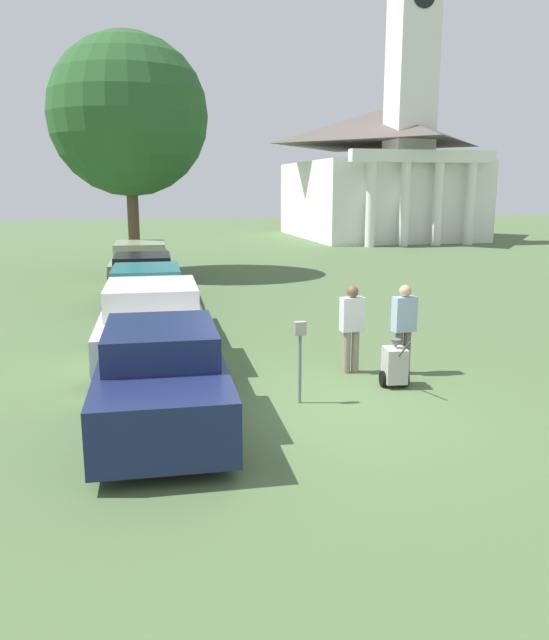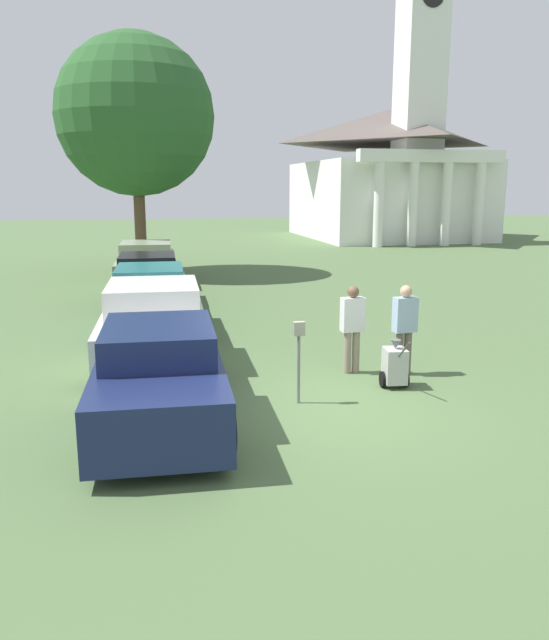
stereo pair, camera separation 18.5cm
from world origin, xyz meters
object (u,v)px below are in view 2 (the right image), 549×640
Objects in this scene: parked_car_navy at (160,373)px; parked_car_black at (148,280)px; parking_meter at (299,347)px; person_supervisor at (405,324)px; parked_car_white at (154,324)px; person_worker at (352,324)px; equipment_cart at (395,365)px; church at (390,161)px; parked_car_teal at (151,298)px; parked_car_sage at (147,265)px.

parked_car_navy is 0.98× the size of parked_car_black.
person_supervisor reaches higher than parking_meter.
person_worker reaches higher than parked_car_white.
parked_car_white is at bearing 154.25° from equipment_cart.
parked_car_teal is at bearing -123.47° from church.
parked_car_white reaches higher than parked_car_navy.
parked_car_teal is 3.53m from parked_car_black.
parked_car_navy is at bearing -87.46° from parked_car_teal.
parked_car_white is 0.95× the size of parked_car_sage.
parked_car_white is 4.76m from equipment_cart.
person_worker is (3.56, -1.58, 0.18)m from parked_car_white.
person_supervisor is 0.98m from equipment_cart.
person_supervisor reaches higher than person_worker.
parked_car_sage is at bearing 92.54° from parked_car_black.
church is at bearing -117.44° from person_worker.
person_worker is (3.56, -4.80, 0.22)m from parked_car_teal.
church is (12.75, 29.47, 4.14)m from person_worker.
person_supervisor is 32.30m from church.
parked_car_white is 32.59m from church.
parked_car_navy is 3.66× the size of parking_meter.
parked_car_navy is 3.89m from person_worker.
church reaches higher than parked_car_sage.
parking_meter is 1.34× the size of equipment_cart.
equipment_cart is at bearing -30.00° from parked_car_white.
parked_car_teal is at bearing 131.56° from equipment_cart.
parked_car_teal is 3.78× the size of parking_meter.
person_supervisor is at bearing -66.67° from parked_car_sage.
equipment_cart is (4.00, -9.30, -0.28)m from parked_car_black.
parked_car_teal is 1.01× the size of parked_car_black.
parked_car_navy reaches higher than equipment_cart.
person_supervisor is (4.46, -8.62, 0.28)m from parked_car_black.
church reaches higher than parked_car_white.
person_supervisor reaches higher than parked_car_navy.
parked_car_white is at bearing -87.46° from parked_car_sage.
parked_car_sage reaches higher than parked_car_black.
church is at bearing 50.41° from parked_car_sage.
person_worker reaches higher than parked_car_teal.
parked_car_teal is 3.03× the size of person_supervisor.
parked_car_white is at bearing -27.94° from person_supervisor.
parking_meter is (2.18, -9.74, 0.27)m from parked_car_black.
parked_car_teal is 6.59m from parking_meter.
parking_meter is at bearing 21.02° from person_supervisor.
parked_car_black is 0.93× the size of parked_car_sage.
parked_car_black is at bearing 92.54° from parked_car_white.
parked_car_white is 3.11× the size of person_worker.
parking_meter reaches higher than equipment_cart.
person_worker is at bearing -113.40° from church.
parked_car_teal reaches higher than parked_car_black.
parked_car_navy is at bearing -87.46° from parked_car_sage.
parked_car_navy is 9.89m from parked_car_black.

